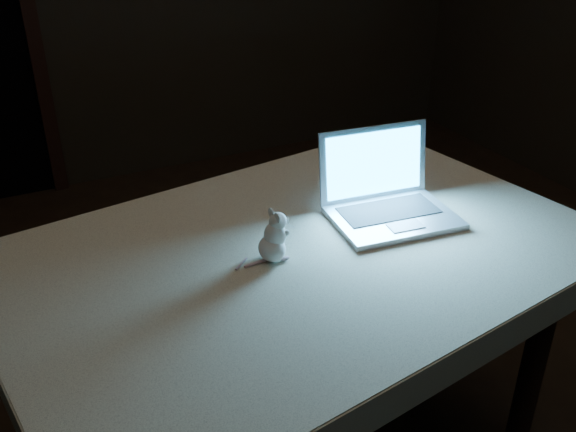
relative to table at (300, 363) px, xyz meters
name	(u,v)px	position (x,y,z in m)	size (l,w,h in m)	color
floor	(348,422)	(0.23, 0.06, -0.41)	(5.00, 5.00, 0.00)	black
table	(300,363)	(0.00, 0.00, 0.00)	(1.55, 0.99, 0.83)	black
tablecloth	(302,257)	(0.01, 0.02, 0.37)	(1.65, 1.09, 0.10)	beige
laptop	(396,184)	(0.32, 0.01, 0.55)	(0.36, 0.32, 0.25)	silver
plush_mouse	(272,236)	(-0.10, -0.02, 0.50)	(0.11, 0.11, 0.15)	white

